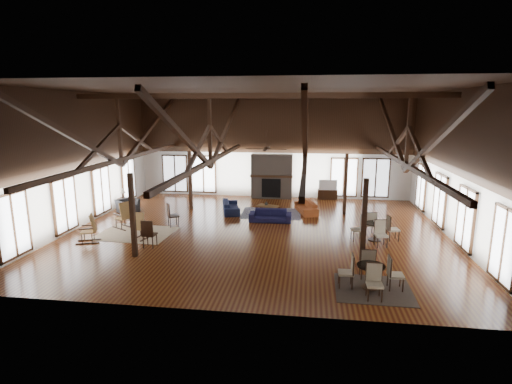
# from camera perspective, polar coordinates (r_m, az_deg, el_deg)

# --- Properties ---
(floor) EXTENTS (16.00, 16.00, 0.00)m
(floor) POSITION_cam_1_polar(r_m,az_deg,el_deg) (17.43, 0.15, -5.66)
(floor) COLOR brown
(floor) RESTS_ON ground
(ceiling) EXTENTS (16.00, 14.00, 0.02)m
(ceiling) POSITION_cam_1_polar(r_m,az_deg,el_deg) (16.62, 0.17, 14.46)
(ceiling) COLOR black
(ceiling) RESTS_ON wall_back
(wall_back) EXTENTS (16.00, 0.02, 6.00)m
(wall_back) POSITION_cam_1_polar(r_m,az_deg,el_deg) (23.67, 2.37, 6.45)
(wall_back) COLOR white
(wall_back) RESTS_ON floor
(wall_front) EXTENTS (16.00, 0.02, 6.00)m
(wall_front) POSITION_cam_1_polar(r_m,az_deg,el_deg) (9.97, -5.05, -1.30)
(wall_front) COLOR white
(wall_front) RESTS_ON floor
(wall_left) EXTENTS (0.02, 14.00, 6.00)m
(wall_left) POSITION_cam_1_polar(r_m,az_deg,el_deg) (19.48, -23.95, 4.23)
(wall_left) COLOR white
(wall_left) RESTS_ON floor
(wall_right) EXTENTS (0.02, 14.00, 6.00)m
(wall_right) POSITION_cam_1_polar(r_m,az_deg,el_deg) (17.62, 26.96, 3.24)
(wall_right) COLOR white
(wall_right) RESTS_ON floor
(roof_truss) EXTENTS (15.60, 14.07, 3.14)m
(roof_truss) POSITION_cam_1_polar(r_m,az_deg,el_deg) (16.65, 0.16, 7.67)
(roof_truss) COLOR black
(roof_truss) RESTS_ON wall_back
(post_grid) EXTENTS (8.16, 7.16, 3.05)m
(post_grid) POSITION_cam_1_polar(r_m,az_deg,el_deg) (17.02, 0.16, -0.76)
(post_grid) COLOR black
(post_grid) RESTS_ON floor
(fireplace) EXTENTS (2.50, 0.69, 2.60)m
(fireplace) POSITION_cam_1_polar(r_m,az_deg,el_deg) (23.58, 2.26, 2.23)
(fireplace) COLOR #6C5E52
(fireplace) RESTS_ON floor
(ceiling_fan) EXTENTS (1.60, 1.60, 0.75)m
(ceiling_fan) POSITION_cam_1_polar(r_m,az_deg,el_deg) (15.63, 1.51, 6.29)
(ceiling_fan) COLOR black
(ceiling_fan) RESTS_ON roof_truss
(sofa_navy_front) EXTENTS (1.98, 0.80, 0.57)m
(sofa_navy_front) POSITION_cam_1_polar(r_m,az_deg,el_deg) (18.87, 2.06, -3.37)
(sofa_navy_front) COLOR #151439
(sofa_navy_front) RESTS_ON floor
(sofa_navy_left) EXTENTS (2.13, 1.27, 0.58)m
(sofa_navy_left) POSITION_cam_1_polar(r_m,az_deg,el_deg) (20.55, -3.57, -2.09)
(sofa_navy_left) COLOR #141B38
(sofa_navy_left) RESTS_ON floor
(sofa_orange) EXTENTS (2.11, 1.29, 0.58)m
(sofa_orange) POSITION_cam_1_polar(r_m,az_deg,el_deg) (20.59, 7.18, -2.15)
(sofa_orange) COLOR brown
(sofa_orange) RESTS_ON floor
(coffee_table) EXTENTS (1.20, 0.89, 0.41)m
(coffee_table) POSITION_cam_1_polar(r_m,az_deg,el_deg) (20.25, 1.69, -2.09)
(coffee_table) COLOR brown
(coffee_table) RESTS_ON floor
(vase) EXTENTS (0.24, 0.24, 0.20)m
(vase) POSITION_cam_1_polar(r_m,az_deg,el_deg) (20.27, 1.49, -1.63)
(vase) COLOR #B2B2B2
(vase) RESTS_ON coffee_table
(armchair) EXTENTS (1.31, 1.33, 0.66)m
(armchair) POSITION_cam_1_polar(r_m,az_deg,el_deg) (21.60, -17.88, -1.86)
(armchair) COLOR #262628
(armchair) RESTS_ON floor
(side_table_lamp) EXTENTS (0.43, 0.43, 1.11)m
(side_table_lamp) POSITION_cam_1_polar(r_m,az_deg,el_deg) (22.38, -18.45, -1.19)
(side_table_lamp) COLOR black
(side_table_lamp) RESTS_ON floor
(rocking_chair_a) EXTENTS (1.07, 0.91, 1.22)m
(rocking_chair_a) POSITION_cam_1_polar(r_m,az_deg,el_deg) (18.61, -18.32, -3.29)
(rocking_chair_a) COLOR olive
(rocking_chair_a) RESTS_ON floor
(rocking_chair_b) EXTENTS (0.63, 0.96, 1.14)m
(rocking_chair_b) POSITION_cam_1_polar(r_m,az_deg,el_deg) (16.98, -16.21, -4.73)
(rocking_chair_b) COLOR olive
(rocking_chair_b) RESTS_ON floor
(rocking_chair_c) EXTENTS (1.00, 0.74, 1.16)m
(rocking_chair_c) POSITION_cam_1_polar(r_m,az_deg,el_deg) (17.26, -22.60, -4.90)
(rocking_chair_c) COLOR olive
(rocking_chair_c) RESTS_ON floor
(side_chair_a) EXTENTS (0.64, 0.64, 1.10)m
(side_chair_a) POSITION_cam_1_polar(r_m,az_deg,el_deg) (18.31, -12.08, -2.97)
(side_chair_a) COLOR black
(side_chair_a) RESTS_ON floor
(side_chair_b) EXTENTS (0.49, 0.49, 1.11)m
(side_chair_b) POSITION_cam_1_polar(r_m,az_deg,el_deg) (15.80, -15.13, -5.52)
(side_chair_b) COLOR black
(side_chair_b) RESTS_ON floor
(cafe_table_near) EXTENTS (1.91, 1.91, 1.00)m
(cafe_table_near) POSITION_cam_1_polar(r_m,az_deg,el_deg) (12.53, 16.06, -10.95)
(cafe_table_near) COLOR black
(cafe_table_near) RESTS_ON floor
(cafe_table_far) EXTENTS (1.98, 1.98, 1.01)m
(cafe_table_far) POSITION_cam_1_polar(r_m,az_deg,el_deg) (16.86, 16.66, -4.99)
(cafe_table_far) COLOR black
(cafe_table_far) RESTS_ON floor
(cup_near) EXTENTS (0.14, 0.14, 0.11)m
(cup_near) POSITION_cam_1_polar(r_m,az_deg,el_deg) (12.35, 16.49, -9.94)
(cup_near) COLOR #B2B2B2
(cup_near) RESTS_ON cafe_table_near
(cup_far) EXTENTS (0.16, 0.16, 0.10)m
(cup_far) POSITION_cam_1_polar(r_m,az_deg,el_deg) (16.85, 16.65, -4.03)
(cup_far) COLOR #B2B2B2
(cup_far) RESTS_ON cafe_table_far
(tv_console) EXTENTS (1.13, 0.42, 0.56)m
(tv_console) POSITION_cam_1_polar(r_m,az_deg,el_deg) (23.78, 10.16, -0.34)
(tv_console) COLOR black
(tv_console) RESTS_ON floor
(television) EXTENTS (1.06, 0.22, 0.60)m
(television) POSITION_cam_1_polar(r_m,az_deg,el_deg) (23.66, 10.21, 1.04)
(television) COLOR #B2B2B2
(television) RESTS_ON tv_console
(rug_tan) EXTENTS (3.21, 2.59, 0.01)m
(rug_tan) POSITION_cam_1_polar(r_m,az_deg,el_deg) (17.93, -16.77, -5.65)
(rug_tan) COLOR tan
(rug_tan) RESTS_ON floor
(rug_navy) EXTENTS (3.03, 2.32, 0.01)m
(rug_navy) POSITION_cam_1_polar(r_m,az_deg,el_deg) (20.32, 2.18, -3.07)
(rug_navy) COLOR #1B1F4D
(rug_navy) RESTS_ON floor
(rug_dark) EXTENTS (2.26, 2.06, 0.01)m
(rug_dark) POSITION_cam_1_polar(r_m,az_deg,el_deg) (12.67, 16.39, -13.15)
(rug_dark) COLOR black
(rug_dark) RESTS_ON floor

